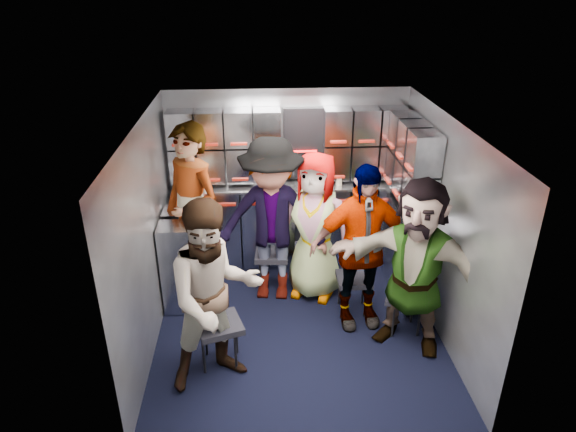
{
  "coord_description": "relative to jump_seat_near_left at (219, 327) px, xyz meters",
  "views": [
    {
      "loc": [
        -0.38,
        -4.26,
        3.3
      ],
      "look_at": [
        -0.07,
        0.35,
        1.07
      ],
      "focal_mm": 32.0,
      "sensor_mm": 36.0,
      "label": 1
    }
  ],
  "objects": [
    {
      "name": "bottle_left",
      "position": [
        -0.27,
        1.76,
        0.75
      ],
      "size": [
        0.07,
        0.07,
        0.25
      ],
      "primitive_type": "cylinder",
      "color": "white",
      "rests_on": "counter"
    },
    {
      "name": "locker_bank_back",
      "position": [
        0.75,
        1.87,
        1.09
      ],
      "size": [
        2.68,
        0.28,
        0.82
      ],
      "primitive_type": "cube",
      "color": "#9296A1",
      "rests_on": "wall_back"
    },
    {
      "name": "jump_seat_near_left",
      "position": [
        0.0,
        0.0,
        0.0
      ],
      "size": [
        0.48,
        0.46,
        0.46
      ],
      "rotation": [
        0.0,
        0.0,
        0.3
      ],
      "color": "black",
      "rests_on": "ground"
    },
    {
      "name": "cup_left",
      "position": [
        -0.21,
        1.75,
        0.67
      ],
      "size": [
        0.07,
        0.07,
        0.09
      ],
      "primitive_type": "cylinder",
      "color": "tan",
      "rests_on": "counter"
    },
    {
      "name": "attendant_arc_b",
      "position": [
        0.52,
        1.08,
        0.51
      ],
      "size": [
        1.27,
        0.85,
        1.82
      ],
      "primitive_type": "imported",
      "rotation": [
        0.0,
        0.0,
        -0.16
      ],
      "color": "black",
      "rests_on": "ground"
    },
    {
      "name": "cart_bank_back",
      "position": [
        0.75,
        1.81,
        0.09
      ],
      "size": [
        2.68,
        0.38,
        0.99
      ],
      "primitive_type": "cube",
      "color": "#9296A1",
      "rests_on": "ground"
    },
    {
      "name": "attendant_arc_a",
      "position": [
        -0.0,
        -0.18,
        0.46
      ],
      "size": [
        1.01,
        0.91,
        1.72
      ],
      "primitive_type": "imported",
      "rotation": [
        0.0,
        0.0,
        0.36
      ],
      "color": "black",
      "rests_on": "ground"
    },
    {
      "name": "cart_bank_left",
      "position": [
        -0.44,
        1.08,
        0.09
      ],
      "size": [
        0.38,
        0.76,
        0.99
      ],
      "primitive_type": "cube",
      "color": "#9296A1",
      "rests_on": "ground"
    },
    {
      "name": "attendant_arc_e",
      "position": [
        1.8,
        0.19,
        0.45
      ],
      "size": [
        1.62,
        1.25,
        1.71
      ],
      "primitive_type": "imported",
      "rotation": [
        0.0,
        0.0,
        -0.54
      ],
      "color": "black",
      "rests_on": "ground"
    },
    {
      "name": "bottle_mid",
      "position": [
        0.37,
        1.76,
        0.75
      ],
      "size": [
        0.07,
        0.07,
        0.24
      ],
      "primitive_type": "cylinder",
      "color": "white",
      "rests_on": "counter"
    },
    {
      "name": "ceiling",
      "position": [
        0.75,
        0.52,
        1.7
      ],
      "size": [
        2.8,
        3.0,
        0.02
      ],
      "primitive_type": "cube",
      "color": "silver",
      "rests_on": "wall_back"
    },
    {
      "name": "jump_seat_center",
      "position": [
        0.98,
        1.28,
        -0.0
      ],
      "size": [
        0.41,
        0.39,
        0.46
      ],
      "rotation": [
        0.0,
        0.0,
        -0.06
      ],
      "color": "black",
      "rests_on": "ground"
    },
    {
      "name": "attendant_arc_c",
      "position": [
        0.98,
        1.1,
        0.42
      ],
      "size": [
        0.94,
        0.79,
        1.65
      ],
      "primitive_type": "imported",
      "rotation": [
        0.0,
        0.0,
        -0.39
      ],
      "color": "black",
      "rests_on": "ground"
    },
    {
      "name": "locker_bank_right",
      "position": [
        2.0,
        1.22,
        1.09
      ],
      "size": [
        0.28,
        1.0,
        0.82
      ],
      "primitive_type": "cube",
      "color": "#9296A1",
      "rests_on": "wall_right"
    },
    {
      "name": "jump_seat_near_right",
      "position": [
        1.8,
        0.37,
        -0.04
      ],
      "size": [
        0.45,
        0.44,
        0.42
      ],
      "rotation": [
        0.0,
        0.0,
        -0.39
      ],
      "color": "black",
      "rests_on": "ground"
    },
    {
      "name": "wall_back",
      "position": [
        0.75,
        2.02,
        0.65
      ],
      "size": [
        2.8,
        0.04,
        2.1
      ],
      "primitive_type": "cube",
      "color": "gray",
      "rests_on": "ground"
    },
    {
      "name": "attendant_arc_d",
      "position": [
        1.36,
        0.55,
        0.46
      ],
      "size": [
        1.05,
        0.52,
        1.72
      ],
      "primitive_type": "imported",
      "rotation": [
        0.0,
        0.0,
        0.11
      ],
      "color": "black",
      "rests_on": "ground"
    },
    {
      "name": "attendant_standing",
      "position": [
        -0.3,
        1.12,
        0.58
      ],
      "size": [
        0.85,
        0.84,
        1.97
      ],
      "primitive_type": "imported",
      "rotation": [
        0.0,
        0.0,
        -0.75
      ],
      "color": "black",
      "rests_on": "ground"
    },
    {
      "name": "cup_right",
      "position": [
        1.33,
        1.75,
        0.67
      ],
      "size": [
        0.07,
        0.07,
        0.09
      ],
      "primitive_type": "cylinder",
      "color": "tan",
      "rests_on": "counter"
    },
    {
      "name": "red_latch_strip",
      "position": [
        0.75,
        1.61,
        0.48
      ],
      "size": [
        2.6,
        0.02,
        0.03
      ],
      "primitive_type": "cube",
      "color": "maroon",
      "rests_on": "cart_bank_back"
    },
    {
      "name": "bottle_right",
      "position": [
        0.96,
        1.76,
        0.74
      ],
      "size": [
        0.07,
        0.07,
        0.23
      ],
      "primitive_type": "cylinder",
      "color": "white",
      "rests_on": "counter"
    },
    {
      "name": "wall_right",
      "position": [
        2.15,
        0.52,
        0.65
      ],
      "size": [
        0.04,
        3.0,
        2.1
      ],
      "primitive_type": "cube",
      "color": "gray",
      "rests_on": "ground"
    },
    {
      "name": "jump_seat_mid_right",
      "position": [
        1.36,
        0.73,
        -0.04
      ],
      "size": [
        0.35,
        0.33,
        0.41
      ],
      "rotation": [
        0.0,
        0.0,
        -0.01
      ],
      "color": "black",
      "rests_on": "ground"
    },
    {
      "name": "coffee_niche",
      "position": [
        0.93,
        1.93,
        1.07
      ],
      "size": [
        0.46,
        0.16,
        0.84
      ],
      "primitive_type": null,
      "color": "black",
      "rests_on": "wall_back"
    },
    {
      "name": "counter",
      "position": [
        0.75,
        1.81,
        0.61
      ],
      "size": [
        2.68,
        0.42,
        0.03
      ],
      "primitive_type": "cube",
      "color": "#B1B4B8",
      "rests_on": "cart_bank_back"
    },
    {
      "name": "right_cabinet",
      "position": [
        2.0,
        1.12,
        0.1
      ],
      "size": [
        0.28,
        1.2,
        1.0
      ],
      "primitive_type": "cube",
      "color": "#9296A1",
      "rests_on": "ground"
    },
    {
      "name": "jump_seat_mid_left",
      "position": [
        0.52,
        1.26,
        -0.02
      ],
      "size": [
        0.39,
        0.38,
        0.43
      ],
      "rotation": [
        0.0,
        0.0,
        -0.09
      ],
      "color": "black",
      "rests_on": "ground"
    },
    {
      "name": "floor",
      "position": [
        0.75,
        0.52,
        -0.4
      ],
      "size": [
        3.0,
        3.0,
        0.0
      ],
      "primitive_type": "plane",
      "color": "black",
      "rests_on": "ground"
    },
    {
      "name": "wall_left",
      "position": [
        -0.65,
        0.52,
        0.65
      ],
      "size": [
        0.04,
        3.0,
        2.1
      ],
      "primitive_type": "cube",
      "color": "gray",
      "rests_on": "ground"
    }
  ]
}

